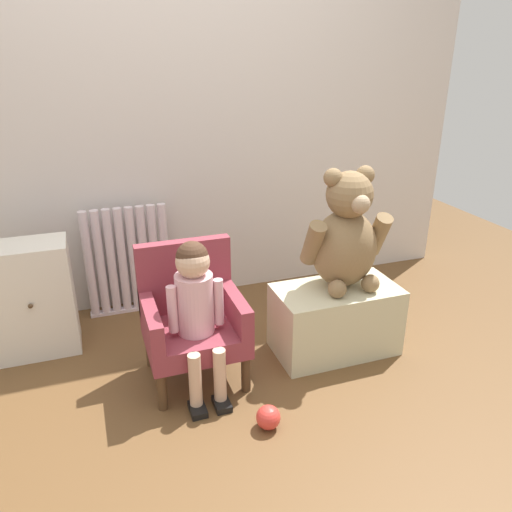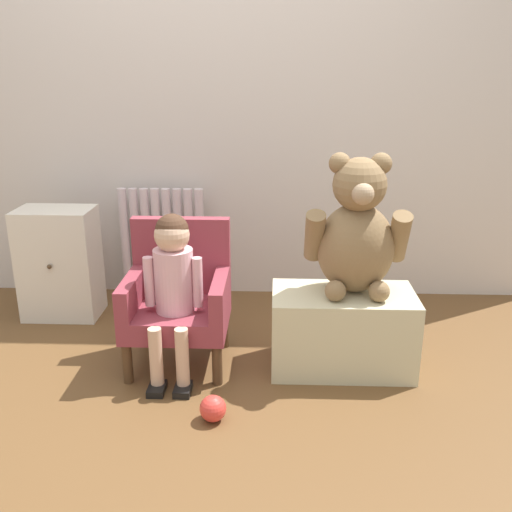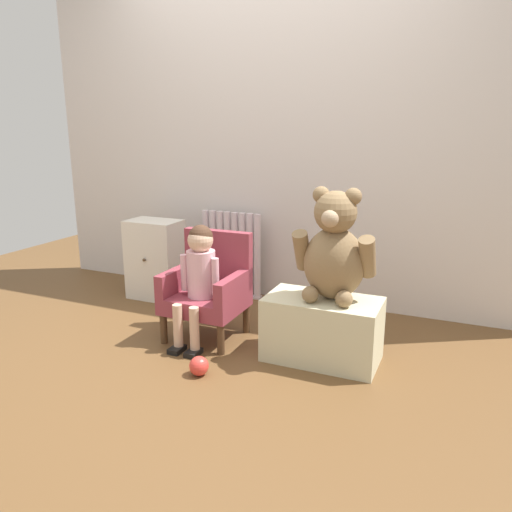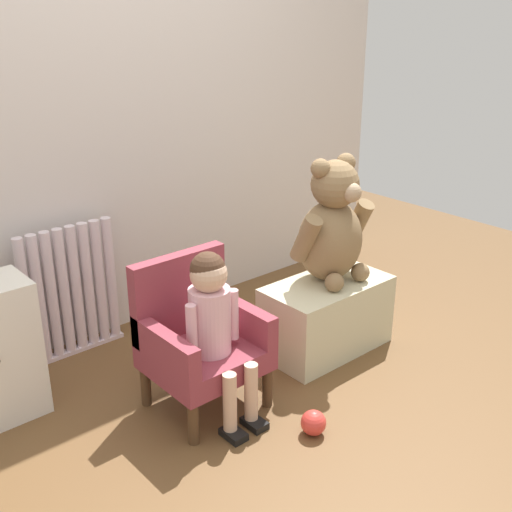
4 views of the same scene
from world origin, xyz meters
TOP-DOWN VIEW (x-y plane):
  - ground_plane at (0.00, 0.00)m, footprint 6.00×6.00m
  - back_wall at (0.00, 1.30)m, footprint 3.80×0.05m
  - radiator at (-0.30, 1.17)m, footprint 0.50×0.05m
  - small_dresser at (-0.80, 0.90)m, footprint 0.40×0.28m
  - child_armchair at (-0.08, 0.43)m, footprint 0.45×0.41m
  - child_figure at (-0.08, 0.32)m, footprint 0.25×0.35m
  - low_bench at (0.66, 0.38)m, footprint 0.63×0.34m
  - large_teddy_bear at (0.70, 0.41)m, footprint 0.44×0.31m
  - toy_ball at (0.12, -0.06)m, footprint 0.10×0.10m

SIDE VIEW (x-z plane):
  - ground_plane at x=0.00m, z-range 0.00..0.00m
  - toy_ball at x=0.12m, z-range 0.00..0.10m
  - low_bench at x=0.66m, z-range 0.00..0.36m
  - small_dresser at x=-0.80m, z-range 0.00..0.60m
  - child_armchair at x=-0.08m, z-range -0.01..0.64m
  - radiator at x=-0.30m, z-range 0.00..0.65m
  - child_figure at x=-0.08m, z-range 0.11..0.82m
  - large_teddy_bear at x=0.70m, z-range 0.32..0.93m
  - back_wall at x=0.00m, z-range 0.00..2.40m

